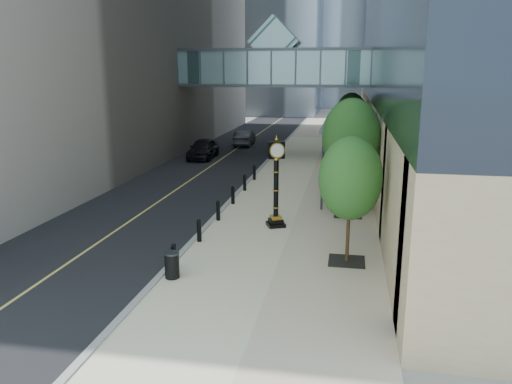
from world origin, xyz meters
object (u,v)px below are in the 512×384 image
Objects in this scene: pedestrian at (366,196)px; car_far at (245,138)px; car_near at (203,149)px; trash_bin at (172,266)px; street_clock at (276,189)px.

pedestrian is 0.33× the size of car_far.
car_near is 1.07× the size of car_far.
pedestrian reaches higher than car_far.
trash_bin is 12.61m from pedestrian.
car_far is at bearing 74.97° from car_near.
pedestrian is at bearing 17.77° from street_clock.
car_far is (1.89, 8.14, -0.08)m from car_near.
pedestrian is 24.86m from car_far.
street_clock is 4.70× the size of trash_bin.
trash_bin is 0.20× the size of car_far.
street_clock reaches higher than car_far.
street_clock is 0.93× the size of car_far.
car_near is (-6.08, 24.52, 0.34)m from trash_bin.
street_clock is 7.36m from trash_bin.
street_clock reaches higher than pedestrian.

